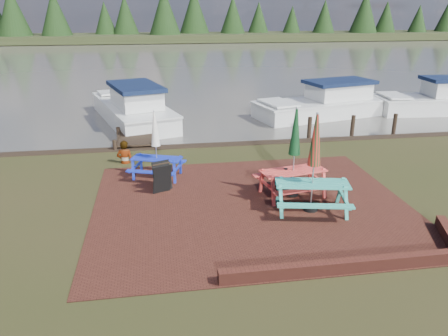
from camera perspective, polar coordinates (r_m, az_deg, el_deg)
ground at (r=11.81m, az=4.68°, el=-6.99°), size 120.00×120.00×0.00m
paving at (r=12.68m, az=3.63°, el=-4.91°), size 9.00×7.50×0.02m
brick_wall at (r=10.50m, az=19.58°, el=-11.06°), size 6.21×1.79×0.30m
water at (r=47.55m, az=-5.97°, el=13.76°), size 120.00×60.00×0.02m
far_treeline at (r=76.24m, az=-7.41°, el=18.64°), size 120.00×10.00×8.10m
picnic_table_teal at (r=12.22m, az=11.52°, el=-1.33°), size 2.33×2.16×2.80m
picnic_table_red at (r=13.14m, az=9.06°, el=0.24°), size 2.23×2.06×2.70m
picnic_table_blue at (r=14.62m, az=-8.82°, el=1.72°), size 2.04×1.93×2.28m
chalkboard at (r=13.54m, az=-8.08°, el=-1.21°), size 0.62×0.74×0.93m
jetty at (r=22.11m, az=-11.16°, el=6.14°), size 1.76×9.08×1.00m
boat_jetty at (r=22.90m, az=-11.75°, el=7.50°), size 4.78×8.19×2.25m
boat_near at (r=24.44m, az=13.25°, el=8.05°), size 8.02×4.41×2.06m
boat_far at (r=27.40m, az=26.32°, el=7.83°), size 6.96×2.84×2.13m
person at (r=16.19m, az=-12.99°, el=3.46°), size 0.70×0.54×1.69m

